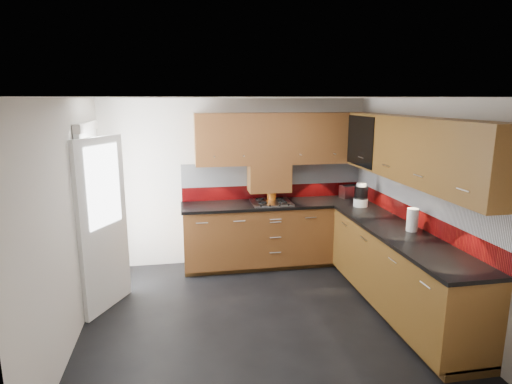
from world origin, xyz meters
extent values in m
cube|color=black|center=(0.00, 0.00, -0.01)|extent=(4.00, 3.80, 0.02)
cube|color=white|center=(0.00, 0.00, 2.45)|extent=(4.00, 3.80, 0.10)
cube|color=beige|center=(0.00, 1.84, 1.20)|extent=(4.00, 0.08, 2.64)
cube|color=beige|center=(0.00, -1.84, 1.20)|extent=(4.00, 0.08, 2.64)
cube|color=beige|center=(-1.94, 0.00, 1.20)|extent=(0.08, 3.80, 2.64)
cube|color=beige|center=(1.94, 0.00, 1.20)|extent=(0.08, 3.80, 2.64)
cube|color=#5C2B14|center=(0.55, 1.50, 0.48)|extent=(2.70, 0.60, 0.95)
cube|color=brown|center=(1.60, -0.10, 0.48)|extent=(0.60, 2.60, 0.95)
cube|color=#422A12|center=(0.55, 1.53, 0.05)|extent=(2.70, 0.54, 0.10)
cube|color=#422A12|center=(1.63, -0.10, 0.05)|extent=(0.54, 2.60, 0.10)
cube|color=black|center=(0.54, 1.49, 0.92)|extent=(2.72, 0.62, 0.04)
cube|color=black|center=(1.59, -0.12, 0.92)|extent=(0.62, 2.60, 0.04)
cube|color=maroon|center=(0.55, 1.79, 1.04)|extent=(2.70, 0.02, 0.20)
cube|color=silver|center=(0.55, 1.79, 1.31)|extent=(2.70, 0.02, 0.34)
cube|color=maroon|center=(1.89, 0.20, 1.04)|extent=(0.02, 3.20, 0.20)
cube|color=silver|center=(1.89, 0.20, 1.31)|extent=(0.02, 3.20, 0.34)
cube|color=#5C2B14|center=(0.65, 1.64, 1.84)|extent=(2.50, 0.33, 0.72)
cube|color=brown|center=(1.73, 0.04, 1.84)|extent=(0.33, 2.87, 0.72)
cube|color=silver|center=(0.50, 1.46, 1.63)|extent=(1.80, 0.01, 0.16)
cube|color=silver|center=(1.56, 0.00, 1.63)|extent=(0.01, 2.00, 0.16)
cube|color=#5C2B14|center=(0.45, 1.64, 1.28)|extent=(0.60, 0.33, 0.40)
cube|color=black|center=(1.56, 1.07, 1.84)|extent=(0.01, 0.80, 0.66)
cube|color=#FFD18C|center=(1.87, 1.07, 1.84)|extent=(0.01, 0.76, 0.64)
cube|color=black|center=(1.73, 1.07, 1.86)|extent=(0.29, 0.76, 0.01)
cylinder|color=black|center=(1.73, 0.82, 1.96)|extent=(0.07, 0.07, 0.16)
cylinder|color=black|center=(1.73, 0.97, 1.96)|extent=(0.07, 0.07, 0.16)
cylinder|color=white|center=(1.73, 1.12, 1.96)|extent=(0.07, 0.07, 0.16)
cylinder|color=black|center=(1.73, 1.27, 1.96)|extent=(0.07, 0.07, 0.16)
cube|color=white|center=(-1.86, 0.90, 1.02)|extent=(0.06, 0.95, 2.04)
cube|color=white|center=(-1.68, 0.55, 1.00)|extent=(0.42, 0.73, 1.98)
cube|color=white|center=(-1.65, 0.55, 1.45)|extent=(0.28, 0.50, 0.90)
cube|color=silver|center=(0.45, 1.48, 0.95)|extent=(0.56, 0.49, 0.02)
torus|color=black|center=(0.30, 1.36, 0.98)|extent=(0.13, 0.13, 0.02)
torus|color=black|center=(0.60, 1.36, 0.98)|extent=(0.13, 0.13, 0.02)
torus|color=black|center=(0.30, 1.60, 0.98)|extent=(0.13, 0.13, 0.02)
torus|color=black|center=(0.60, 1.60, 0.98)|extent=(0.13, 0.13, 0.02)
cube|color=black|center=(0.45, 1.25, 0.96)|extent=(0.43, 0.04, 0.02)
cylinder|color=#CB6013|center=(0.48, 1.62, 1.02)|extent=(0.13, 0.13, 0.17)
cylinder|color=#92573A|center=(0.48, 1.64, 1.23)|extent=(0.06, 0.02, 0.33)
cylinder|color=#92573A|center=(0.49, 1.64, 1.22)|extent=(0.06, 0.03, 0.31)
cylinder|color=#92573A|center=(0.47, 1.64, 1.24)|extent=(0.06, 0.04, 0.35)
cylinder|color=#92573A|center=(0.50, 1.64, 1.21)|extent=(0.04, 0.04, 0.29)
cylinder|color=#92573A|center=(0.46, 1.63, 1.22)|extent=(0.04, 0.06, 0.32)
cube|color=silver|center=(1.68, 1.62, 1.03)|extent=(0.29, 0.22, 0.18)
cube|color=black|center=(1.68, 1.62, 1.13)|extent=(0.20, 0.06, 0.01)
cube|color=black|center=(1.68, 1.66, 1.13)|extent=(0.20, 0.06, 0.01)
cylinder|color=white|center=(1.62, 1.08, 0.99)|extent=(0.20, 0.20, 0.11)
cylinder|color=black|center=(1.62, 1.08, 1.14)|extent=(0.18, 0.18, 0.17)
cylinder|color=white|center=(1.62, 1.08, 1.24)|extent=(0.13, 0.13, 0.04)
cylinder|color=white|center=(1.72, -0.09, 1.07)|extent=(0.13, 0.13, 0.26)
cube|color=orange|center=(1.62, 1.08, 0.95)|extent=(0.15, 0.13, 0.02)
camera|label=1|loc=(-0.80, -4.30, 2.39)|focal=30.00mm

